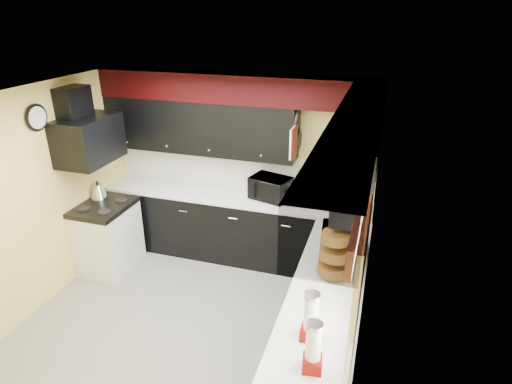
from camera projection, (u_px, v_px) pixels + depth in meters
ground at (189, 324)px, 4.76m from camera, size 3.60×3.60×0.00m
wall_back at (240, 165)px, 5.83m from camera, size 3.60×0.06×2.50m
wall_right at (366, 254)px, 3.77m from camera, size 0.06×3.60×2.50m
wall_left at (34, 202)px, 4.75m from camera, size 0.06×3.60×2.50m
ceiling at (171, 100)px, 3.75m from camera, size 3.60×3.60×0.06m
cab_back at (234, 227)px, 5.89m from camera, size 3.60×0.60×0.90m
cab_right at (321, 340)px, 3.91m from camera, size 0.60×3.00×0.90m
counter_back at (233, 196)px, 5.70m from camera, size 3.62×0.64×0.04m
counter_right at (324, 298)px, 3.72m from camera, size 0.64×3.02×0.04m
splash_back at (240, 170)px, 5.85m from camera, size 3.60×0.02×0.50m
splash_right at (364, 259)px, 3.80m from camera, size 0.02×3.60×0.50m
upper_back at (199, 126)px, 5.59m from camera, size 2.60×0.35×0.70m
upper_right at (360, 160)px, 4.38m from camera, size 0.35×1.80×0.70m
soffit_back at (234, 88)px, 5.24m from camera, size 3.60×0.36×0.35m
soffit_right at (355, 141)px, 3.23m from camera, size 0.36×3.24×0.35m
stove at (108, 238)px, 5.65m from camera, size 0.60×0.75×0.86m
cooktop at (103, 207)px, 5.47m from camera, size 0.62×0.77×0.06m
hood at (89, 140)px, 5.12m from camera, size 0.50×0.78×0.55m
hood_duct at (74, 104)px, 4.99m from camera, size 0.24×0.40×0.40m
window at (359, 284)px, 2.87m from camera, size 0.03×0.86×0.96m
valance at (356, 230)px, 2.72m from camera, size 0.04×0.88×0.20m
pan_top at (298, 120)px, 5.09m from camera, size 0.03×0.22×0.40m
pan_mid at (294, 144)px, 5.07m from camera, size 0.03×0.28×0.46m
pan_low at (299, 140)px, 5.31m from camera, size 0.03×0.24×0.42m
cut_board at (293, 142)px, 4.95m from camera, size 0.03×0.26×0.35m
baskets at (334, 253)px, 3.92m from camera, size 0.27×0.27×0.50m
clock at (36, 118)px, 4.59m from camera, size 0.03×0.30×0.30m
deco_plate at (373, 159)px, 3.07m from camera, size 0.03×0.24×0.24m
toaster_oven at (270, 188)px, 5.54m from camera, size 0.59×0.53×0.29m
microwave at (337, 241)px, 4.33m from camera, size 0.36×0.50×0.26m
utensil_crock at (313, 199)px, 5.38m from camera, size 0.16×0.16×0.16m
knife_block at (295, 195)px, 5.43m from camera, size 0.11×0.14×0.20m
kettle at (98, 191)px, 5.62m from camera, size 0.27×0.27×0.19m
dispenser_a at (311, 318)px, 3.18m from camera, size 0.14×0.14×0.38m
dispenser_b at (313, 349)px, 2.90m from camera, size 0.15×0.15×0.37m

